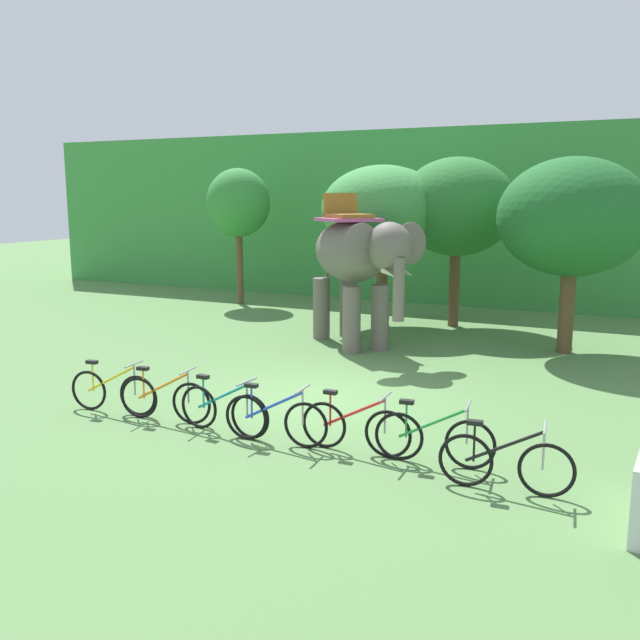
{
  "coord_description": "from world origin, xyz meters",
  "views": [
    {
      "loc": [
        5.43,
        -11.16,
        3.74
      ],
      "look_at": [
        -0.42,
        1.0,
        1.3
      ],
      "focal_mm": 39.0,
      "sensor_mm": 36.0,
      "label": 1
    }
  ],
  "objects_px": {
    "tree_right": "(238,204)",
    "bike_teal": "(224,410)",
    "tree_far_left": "(457,207)",
    "bike_black": "(505,463)",
    "bike_green": "(434,438)",
    "tree_far_right": "(383,210)",
    "tree_center": "(572,218)",
    "bike_red": "(355,427)",
    "bike_blue": "(275,419)",
    "elephant": "(356,258)",
    "bike_yellow": "(113,391)",
    "bike_orange": "(165,399)"
  },
  "relations": [
    {
      "from": "tree_right",
      "to": "tree_center",
      "type": "relative_size",
      "value": 1.0
    },
    {
      "from": "tree_far_left",
      "to": "bike_blue",
      "type": "distance_m",
      "value": 11.05
    },
    {
      "from": "bike_teal",
      "to": "bike_black",
      "type": "xyz_separation_m",
      "value": [
        4.45,
        -0.31,
        0.0
      ]
    },
    {
      "from": "tree_far_right",
      "to": "tree_far_left",
      "type": "height_order",
      "value": "tree_far_left"
    },
    {
      "from": "tree_center",
      "to": "bike_black",
      "type": "relative_size",
      "value": 2.7
    },
    {
      "from": "elephant",
      "to": "bike_red",
      "type": "bearing_deg",
      "value": -67.19
    },
    {
      "from": "tree_center",
      "to": "bike_red",
      "type": "bearing_deg",
      "value": -103.42
    },
    {
      "from": "bike_orange",
      "to": "bike_blue",
      "type": "distance_m",
      "value": 2.19
    },
    {
      "from": "tree_right",
      "to": "bike_red",
      "type": "height_order",
      "value": "tree_right"
    },
    {
      "from": "tree_far_right",
      "to": "bike_teal",
      "type": "bearing_deg",
      "value": -83.83
    },
    {
      "from": "bike_teal",
      "to": "bike_red",
      "type": "relative_size",
      "value": 1.0
    },
    {
      "from": "bike_blue",
      "to": "bike_red",
      "type": "height_order",
      "value": "same"
    },
    {
      "from": "tree_right",
      "to": "bike_green",
      "type": "distance_m",
      "value": 15.55
    },
    {
      "from": "bike_orange",
      "to": "elephant",
      "type": "bearing_deg",
      "value": 84.79
    },
    {
      "from": "tree_right",
      "to": "tree_far_right",
      "type": "xyz_separation_m",
      "value": [
        5.83,
        -1.64,
        -0.12
      ]
    },
    {
      "from": "bike_teal",
      "to": "bike_yellow",
      "type": "bearing_deg",
      "value": 178.75
    },
    {
      "from": "tree_far_right",
      "to": "tree_center",
      "type": "height_order",
      "value": "tree_center"
    },
    {
      "from": "bike_yellow",
      "to": "bike_green",
      "type": "distance_m",
      "value": 5.7
    },
    {
      "from": "tree_center",
      "to": "bike_orange",
      "type": "relative_size",
      "value": 2.71
    },
    {
      "from": "tree_right",
      "to": "bike_teal",
      "type": "bearing_deg",
      "value": -58.96
    },
    {
      "from": "tree_right",
      "to": "bike_teal",
      "type": "distance_m",
      "value": 13.71
    },
    {
      "from": "tree_far_right",
      "to": "elephant",
      "type": "height_order",
      "value": "tree_far_right"
    },
    {
      "from": "bike_blue",
      "to": "bike_black",
      "type": "relative_size",
      "value": 1.0
    },
    {
      "from": "tree_far_left",
      "to": "bike_red",
      "type": "distance_m",
      "value": 10.95
    },
    {
      "from": "bike_teal",
      "to": "bike_black",
      "type": "distance_m",
      "value": 4.46
    },
    {
      "from": "tree_center",
      "to": "bike_orange",
      "type": "bearing_deg",
      "value": -123.03
    },
    {
      "from": "bike_red",
      "to": "bike_black",
      "type": "height_order",
      "value": "same"
    },
    {
      "from": "bike_yellow",
      "to": "bike_orange",
      "type": "height_order",
      "value": "same"
    },
    {
      "from": "elephant",
      "to": "bike_red",
      "type": "relative_size",
      "value": 2.23
    },
    {
      "from": "bike_orange",
      "to": "bike_teal",
      "type": "relative_size",
      "value": 1.0
    },
    {
      "from": "tree_far_left",
      "to": "bike_teal",
      "type": "xyz_separation_m",
      "value": [
        -0.87,
        -10.58,
        -3.0
      ]
    },
    {
      "from": "tree_far_left",
      "to": "bike_blue",
      "type": "height_order",
      "value": "tree_far_left"
    },
    {
      "from": "bike_orange",
      "to": "bike_teal",
      "type": "height_order",
      "value": "same"
    },
    {
      "from": "bike_black",
      "to": "tree_right",
      "type": "bearing_deg",
      "value": 133.97
    },
    {
      "from": "bike_black",
      "to": "bike_green",
      "type": "bearing_deg",
      "value": 155.79
    },
    {
      "from": "tree_far_left",
      "to": "tree_right",
      "type": "bearing_deg",
      "value": 173.55
    },
    {
      "from": "tree_center",
      "to": "bike_red",
      "type": "xyz_separation_m",
      "value": [
        -1.97,
        -8.26,
        -2.82
      ]
    },
    {
      "from": "elephant",
      "to": "bike_teal",
      "type": "bearing_deg",
      "value": -84.88
    },
    {
      "from": "tree_center",
      "to": "bike_orange",
      "type": "distance_m",
      "value": 10.3
    },
    {
      "from": "bike_yellow",
      "to": "bike_black",
      "type": "relative_size",
      "value": 1.0
    },
    {
      "from": "tree_right",
      "to": "elephant",
      "type": "relative_size",
      "value": 1.21
    },
    {
      "from": "tree_right",
      "to": "bike_orange",
      "type": "xyz_separation_m",
      "value": [
        5.67,
        -11.37,
        -3.05
      ]
    },
    {
      "from": "bike_yellow",
      "to": "bike_teal",
      "type": "distance_m",
      "value": 2.32
    },
    {
      "from": "tree_center",
      "to": "bike_yellow",
      "type": "bearing_deg",
      "value": -127.92
    },
    {
      "from": "bike_yellow",
      "to": "bike_teal",
      "type": "xyz_separation_m",
      "value": [
        2.32,
        -0.05,
        0.0
      ]
    },
    {
      "from": "tree_far_left",
      "to": "bike_teal",
      "type": "height_order",
      "value": "tree_far_left"
    },
    {
      "from": "bike_green",
      "to": "bike_black",
      "type": "relative_size",
      "value": 1.0
    },
    {
      "from": "bike_green",
      "to": "tree_far_left",
      "type": "bearing_deg",
      "value": 103.57
    },
    {
      "from": "bike_teal",
      "to": "bike_blue",
      "type": "height_order",
      "value": "same"
    },
    {
      "from": "tree_far_left",
      "to": "bike_blue",
      "type": "xyz_separation_m",
      "value": [
        0.1,
        -10.63,
        -3.0
      ]
    }
  ]
}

